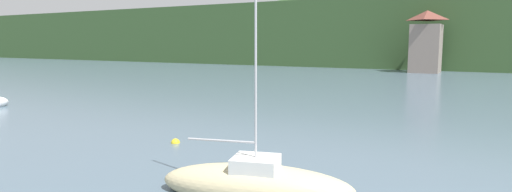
{
  "coord_description": "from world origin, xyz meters",
  "views": [
    {
      "loc": [
        10.65,
        28.29,
        5.39
      ],
      "look_at": [
        0.0,
        47.19,
        2.61
      ],
      "focal_mm": 29.5,
      "sensor_mm": 36.0,
      "label": 1
    }
  ],
  "objects": [
    {
      "name": "shore_building_west",
      "position": [
        0.0,
        109.11,
        5.34
      ],
      "size": [
        5.21,
        5.98,
        11.01
      ],
      "color": "gray",
      "rests_on": "ground_plane"
    },
    {
      "name": "sailboat_mid_6",
      "position": [
        3.61,
        40.76,
        0.4
      ],
      "size": [
        7.28,
        3.87,
        10.72
      ],
      "rotation": [
        0.0,
        0.0,
        0.27
      ],
      "color": "#CCBC8E",
      "rests_on": "ground_plane"
    },
    {
      "name": "mooring_buoy_mid",
      "position": [
        -4.0,
        45.43,
        0.0
      ],
      "size": [
        0.48,
        0.48,
        0.48
      ],
      "primitive_type": "sphere",
      "color": "yellow",
      "rests_on": "ground_plane"
    }
  ]
}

